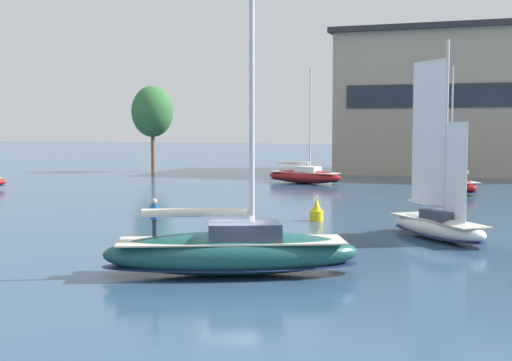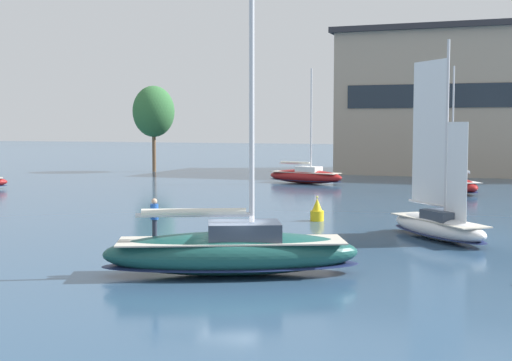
# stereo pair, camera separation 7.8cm
# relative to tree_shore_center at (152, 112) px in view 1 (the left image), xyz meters

# --- Properties ---
(ground_plane) EXTENTS (400.00, 400.00, 0.00)m
(ground_plane) POSITION_rel_tree_shore_center_xyz_m (34.68, -57.64, -8.05)
(ground_plane) COLOR #2D4C6B
(waterfront_building) EXTENTS (37.66, 18.69, 18.44)m
(waterfront_building) POSITION_rel_tree_shore_center_xyz_m (42.21, 11.55, 1.21)
(waterfront_building) COLOR tan
(waterfront_building) RESTS_ON ground
(tree_shore_center) EXTENTS (5.59, 5.59, 11.50)m
(tree_shore_center) POSITION_rel_tree_shore_center_xyz_m (0.00, 0.00, 0.00)
(tree_shore_center) COLOR brown
(tree_shore_center) RESTS_ON ground
(sailboat_main) EXTENTS (11.15, 7.21, 14.92)m
(sailboat_main) POSITION_rel_tree_shore_center_xyz_m (34.70, -57.63, -7.04)
(sailboat_main) COLOR #194C47
(sailboat_main) RESTS_ON ground
(sailboat_moored_near_marina) EXTENTS (6.84, 7.40, 10.85)m
(sailboat_moored_near_marina) POSITION_rel_tree_shore_center_xyz_m (41.87, -45.00, -7.16)
(sailboat_moored_near_marina) COLOR silver
(sailboat_moored_near_marina) RESTS_ON ground
(sailboat_moored_mid_channel) EXTENTS (6.18, 8.67, 11.77)m
(sailboat_moored_mid_channel) POSITION_rel_tree_shore_center_xyz_m (40.43, -16.47, -7.25)
(sailboat_moored_mid_channel) COLOR maroon
(sailboat_moored_mid_channel) RESTS_ON ground
(sailboat_moored_far_slip) EXTENTS (9.25, 4.62, 12.25)m
(sailboat_moored_far_slip) POSITION_rel_tree_shore_center_xyz_m (24.51, -11.52, -7.22)
(sailboat_moored_far_slip) COLOR maroon
(sailboat_moored_far_slip) RESTS_ON ground
(channel_buoy) EXTENTS (0.90, 0.90, 1.65)m
(channel_buoy) POSITION_rel_tree_shore_center_xyz_m (33.61, -40.08, -7.41)
(channel_buoy) COLOR yellow
(channel_buoy) RESTS_ON ground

